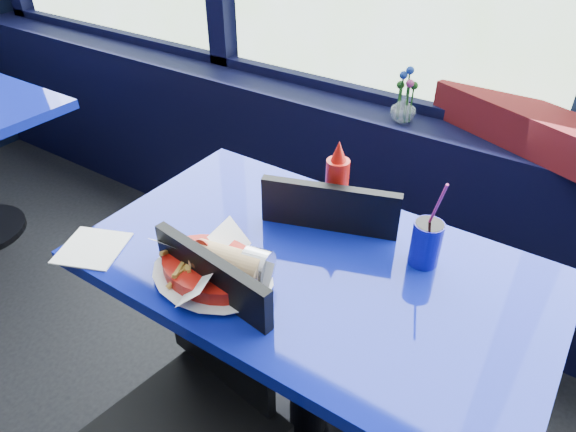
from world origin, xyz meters
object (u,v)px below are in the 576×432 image
Objects in this scene: chair_near_back at (352,275)px; chair_near_front at (198,393)px; planter_box at (525,125)px; ketchup_bottle at (337,185)px; soda_cup at (426,242)px; food_basket at (214,267)px; flower_vase at (404,105)px; near_table at (312,312)px.

chair_near_front is at bearing 59.75° from chair_near_back.
planter_box is at bearing 79.07° from chair_near_front.
ketchup_bottle is 0.30m from soda_cup.
soda_cup is at bearing 138.41° from chair_near_back.
chair_near_back reaches higher than chair_near_front.
food_basket is (-0.46, -1.07, -0.08)m from planter_box.
ketchup_bottle is at bearing 90.58° from chair_near_front.
chair_near_back is 2.72× the size of food_basket.
flower_vase is 0.78× the size of soda_cup.
near_table is 1.39× the size of chair_near_front.
flower_vase is at bearing 118.08° from soda_cup.
food_basket is at bearing -132.07° from near_table.
food_basket is at bearing -92.82° from flower_vase.
soda_cup reaches higher than food_basket.
near_table is 0.97m from planter_box.
chair_near_front is 0.33m from food_basket.
soda_cup reaches higher than near_table.
ketchup_bottle is (-0.06, 0.21, 0.29)m from near_table.
soda_cup is at bearing 34.39° from near_table.
chair_near_back is 0.35m from ketchup_bottle.
chair_near_front is at bearing -110.50° from near_table.
flower_vase is at bearing -97.51° from chair_near_back.
food_basket is 0.42m from ketchup_bottle.
chair_near_front is 1.34m from planter_box.
near_table is 1.82× the size of planter_box.
chair_near_back is 4.42× the size of flower_vase.
near_table is 0.37m from soda_cup.
food_basket is 0.53m from soda_cup.
chair_near_back is 1.34× the size of planter_box.
planter_box reaches higher than food_basket.
soda_cup is (0.29, -0.05, -0.04)m from ketchup_bottle.
soda_cup is (0.23, 0.16, 0.25)m from near_table.
chair_near_front is at bearing -60.00° from food_basket.
chair_near_back is 0.40m from soda_cup.
chair_near_back is 0.67m from flower_vase.
ketchup_bottle reaches higher than chair_near_front.
chair_near_front reaches higher than near_table.
chair_near_back is at bearing 91.55° from near_table.
planter_box reaches higher than chair_near_back.
flower_vase is (-0.11, 0.56, 0.35)m from chair_near_back.
ketchup_bottle is at bearing 87.93° from food_basket.
chair_near_back is at bearing 157.34° from soda_cup.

